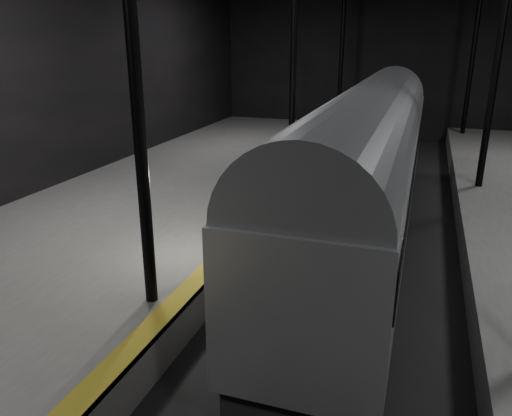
% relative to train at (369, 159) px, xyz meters
% --- Properties ---
extents(ground, '(44.00, 44.00, 0.00)m').
position_rel_train_xyz_m(ground, '(0.00, -3.18, -2.86)').
color(ground, black).
rests_on(ground, ground).
extents(platform_left, '(9.00, 43.80, 1.00)m').
position_rel_train_xyz_m(platform_left, '(-7.50, -3.18, -2.36)').
color(platform_left, '#565654').
rests_on(platform_left, ground).
extents(tactile_strip, '(0.50, 43.80, 0.01)m').
position_rel_train_xyz_m(tactile_strip, '(-3.25, -3.18, -1.85)').
color(tactile_strip, olive).
rests_on(tactile_strip, platform_left).
extents(track, '(2.40, 43.00, 0.24)m').
position_rel_train_xyz_m(track, '(0.00, -3.18, -2.79)').
color(track, '#3F3328').
rests_on(track, ground).
extents(train, '(2.87, 19.17, 5.12)m').
position_rel_train_xyz_m(train, '(0.00, 0.00, 0.00)').
color(train, '#9C9FA3').
rests_on(train, ground).
extents(woman, '(0.56, 0.39, 1.48)m').
position_rel_train_xyz_m(woman, '(-4.09, -1.76, -1.12)').
color(woman, tan).
rests_on(woman, platform_left).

